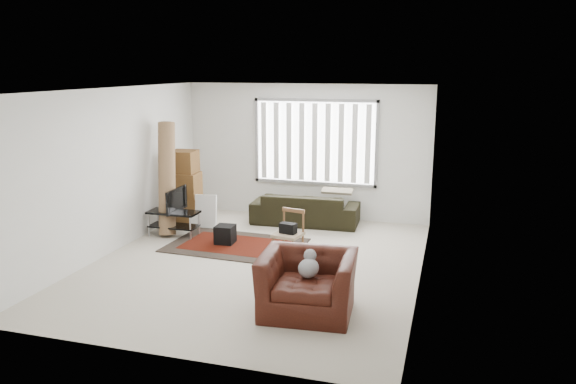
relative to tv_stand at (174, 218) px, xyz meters
name	(u,v)px	position (x,y,z in m)	size (l,w,h in m)	color
room	(268,148)	(1.98, -0.47, 1.43)	(6.00, 6.02, 2.71)	beige
persian_rug	(236,245)	(1.30, -0.23, -0.32)	(2.32, 1.60, 0.02)	black
tv_stand	(174,218)	(0.00, 0.00, 0.00)	(0.92, 0.42, 0.46)	black
tv	(173,200)	(0.00, 0.00, 0.34)	(0.75, 0.10, 0.43)	black
subwoofer	(225,234)	(1.09, -0.19, -0.16)	(0.32, 0.32, 0.32)	black
moving_boxes	(185,190)	(-0.18, 0.85, 0.34)	(0.62, 0.57, 1.44)	brown
white_flatpack	(204,211)	(0.29, 0.67, -0.02)	(0.50, 0.07, 0.63)	silver
rolled_rug	(167,179)	(-0.17, 0.13, 0.70)	(0.31, 0.31, 2.05)	brown
sofa	(305,204)	(2.09, 1.47, 0.07)	(2.08, 0.90, 0.80)	black
side_chair	(289,232)	(2.35, -0.55, 0.10)	(0.49, 0.49, 0.78)	#8A745A
armchair	(308,279)	(3.16, -2.47, 0.10)	(1.25, 1.11, 0.87)	#3D140C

